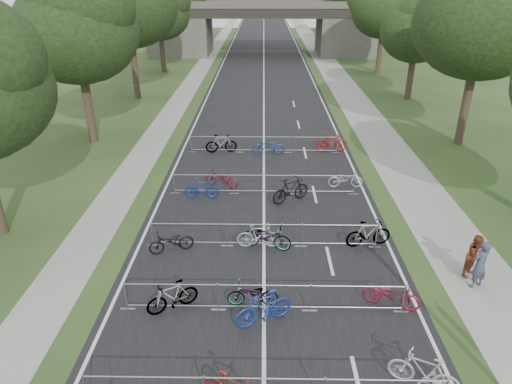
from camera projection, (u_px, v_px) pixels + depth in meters
road at (264, 76)px, 50.49m from camera, size 11.00×140.00×0.01m
sidewalk_right at (336, 76)px, 50.37m from camera, size 3.00×140.00×0.01m
sidewalk_left at (196, 76)px, 50.59m from camera, size 2.00×140.00×0.01m
lane_markings at (264, 76)px, 50.49m from camera, size 0.12×140.00×0.00m
overpass_bridge at (264, 28)px, 62.48m from camera, size 31.00×8.00×7.05m
tree_left_1 at (77, 27)px, 27.59m from camera, size 7.56×7.56×11.53m
tree_right_1 at (486, 17)px, 26.99m from camera, size 8.18×8.18×12.47m
tree_left_2 at (128, 2)px, 38.05m from camera, size 8.40×8.40×12.81m
tree_right_2 at (419, 30)px, 38.65m from camera, size 6.16×6.16×9.39m
tree_left_3 at (160, 12)px, 49.57m from camera, size 6.72×6.72×10.25m
tree_right_3 at (386, 8)px, 49.05m from camera, size 7.17×7.17×10.93m
tree_right_5 at (348, 4)px, 71.10m from camera, size 6.16×6.16×9.39m
barrier_row_3 at (264, 298)px, 15.10m from camera, size 9.70×0.08×1.10m
barrier_row_4 at (264, 235)px, 18.71m from camera, size 9.70×0.08×1.10m
barrier_row_5 at (264, 184)px, 23.21m from camera, size 9.70×0.08×1.10m
barrier_row_6 at (264, 145)px, 28.62m from camera, size 9.70×0.08×1.10m
bike_11 at (424, 372)px, 12.23m from camera, size 1.97×1.32×1.16m
bike_12 at (172, 296)px, 15.16m from camera, size 1.82×1.35×1.09m
bike_13 at (253, 295)px, 15.39m from camera, size 1.73×0.65×0.90m
bike_14 at (264, 308)px, 14.56m from camera, size 2.05×1.37×1.20m
bike_15 at (392, 294)px, 15.33m from camera, size 2.01×1.26×0.99m
bike_16 at (171, 242)px, 18.36m from camera, size 1.92×1.21×0.95m
bike_17 at (259, 236)px, 18.65m from camera, size 1.83×0.55×1.09m
bike_18 at (267, 237)px, 18.62m from camera, size 2.16×1.24×1.07m
bike_19 at (368, 234)px, 18.74m from camera, size 2.01×0.93×1.17m
bike_20 at (202, 188)px, 22.81m from camera, size 1.79×0.59×1.06m
bike_21 at (222, 178)px, 24.00m from camera, size 2.00×1.29×0.99m
bike_22 at (291, 190)px, 22.39m from camera, size 2.10×1.62×1.26m
bike_23 at (346, 179)px, 23.98m from camera, size 1.81×0.63×0.95m
bike_25 at (221, 144)px, 28.63m from camera, size 2.02×0.83×1.18m
bike_26 at (268, 146)px, 28.38m from camera, size 1.99×0.73×1.04m
bike_27 at (332, 142)px, 28.92m from camera, size 1.98×0.58×1.19m
pedestrian_a at (480, 265)px, 16.12m from camera, size 0.82×0.71×1.89m
pedestrian_b at (476, 256)px, 16.76m from camera, size 1.05×1.01×1.71m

